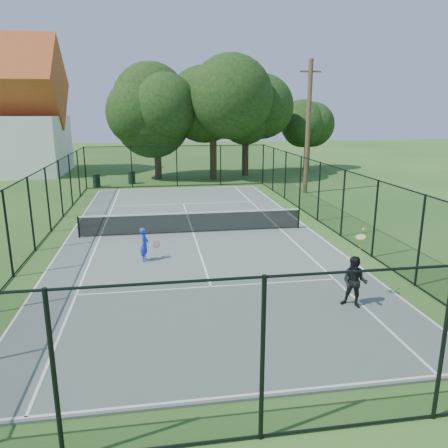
{
  "coord_description": "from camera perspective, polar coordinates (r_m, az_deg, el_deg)",
  "views": [
    {
      "loc": [
        -1.62,
        -19.15,
        5.47
      ],
      "look_at": [
        0.96,
        -3.0,
        1.2
      ],
      "focal_mm": 35.0,
      "sensor_mm": 36.0,
      "label": 1
    }
  ],
  "objects": [
    {
      "name": "ground",
      "position": [
        19.98,
        -4.07,
        -1.29
      ],
      "size": [
        120.0,
        120.0,
        0.0
      ],
      "primitive_type": "plane",
      "color": "#2C571D"
    },
    {
      "name": "tennis_court",
      "position": [
        19.98,
        -4.07,
        -1.21
      ],
      "size": [
        11.0,
        24.0,
        0.06
      ],
      "primitive_type": "cube",
      "color": "slate",
      "rests_on": "ground"
    },
    {
      "name": "tennis_net",
      "position": [
        19.83,
        -4.1,
        0.31
      ],
      "size": [
        10.08,
        0.08,
        0.95
      ],
      "color": "black",
      "rests_on": "tennis_court"
    },
    {
      "name": "fence",
      "position": [
        19.63,
        -4.15,
        2.92
      ],
      "size": [
        13.1,
        26.1,
        3.0
      ],
      "color": "black",
      "rests_on": "ground"
    },
    {
      "name": "tree_near_left",
      "position": [
        36.37,
        -8.85,
        14.07
      ],
      "size": [
        6.51,
        6.51,
        8.49
      ],
      "color": "#332114",
      "rests_on": "ground"
    },
    {
      "name": "tree_near_mid",
      "position": [
        35.77,
        -1.44,
        14.4
      ],
      "size": [
        6.62,
        6.62,
        8.65
      ],
      "color": "#332114",
      "rests_on": "ground"
    },
    {
      "name": "tree_near_right",
      "position": [
        37.8,
        2.86,
        14.27
      ],
      "size": [
        5.98,
        5.98,
        8.25
      ],
      "color": "#332114",
      "rests_on": "ground"
    },
    {
      "name": "tree_far_right",
      "position": [
        42.49,
        10.89,
        11.75
      ],
      "size": [
        4.31,
        4.31,
        5.71
      ],
      "color": "#332114",
      "rests_on": "ground"
    },
    {
      "name": "trash_bin_left",
      "position": [
        33.51,
        -16.33,
        5.49
      ],
      "size": [
        0.58,
        0.58,
        0.96
      ],
      "color": "black",
      "rests_on": "ground"
    },
    {
      "name": "trash_bin_right",
      "position": [
        34.34,
        -11.97,
        5.97
      ],
      "size": [
        0.58,
        0.58,
        0.96
      ],
      "color": "black",
      "rests_on": "ground"
    },
    {
      "name": "utility_pole",
      "position": [
        29.93,
        10.92,
        12.3
      ],
      "size": [
        1.4,
        0.3,
        8.65
      ],
      "color": "#4C3823",
      "rests_on": "ground"
    },
    {
      "name": "player_blue",
      "position": [
        16.34,
        -10.35,
        -2.63
      ],
      "size": [
        0.78,
        0.51,
        1.26
      ],
      "color": "#1934D9",
      "rests_on": "tennis_court"
    },
    {
      "name": "player_black",
      "position": [
        12.88,
        16.69,
        -7.25
      ],
      "size": [
        0.93,
        1.06,
        2.14
      ],
      "color": "black",
      "rests_on": "tennis_court"
    }
  ]
}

